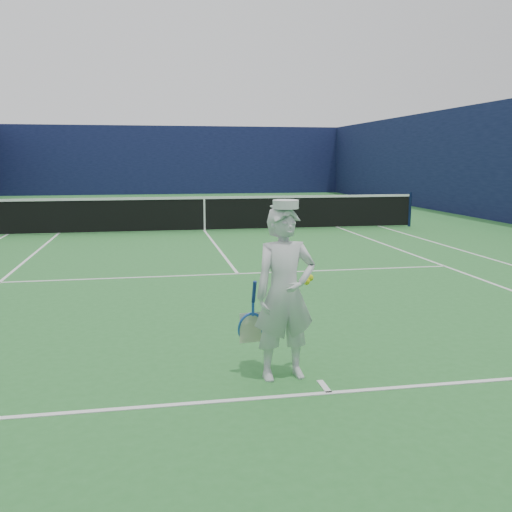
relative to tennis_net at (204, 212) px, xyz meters
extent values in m
plane|color=#2C7532|center=(0.00, 0.00, -0.55)|extent=(80.00, 80.00, 0.00)
cube|color=white|center=(0.00, 11.88, -0.55)|extent=(11.03, 0.06, 0.01)
cube|color=white|center=(0.00, -11.88, -0.55)|extent=(11.03, 0.06, 0.01)
cube|color=white|center=(-5.49, 0.00, -0.55)|extent=(0.06, 23.83, 0.01)
cube|color=white|center=(5.49, 0.00, -0.55)|extent=(0.06, 23.83, 0.01)
cube|color=white|center=(-4.12, 0.00, -0.55)|extent=(0.06, 23.77, 0.01)
cube|color=white|center=(4.12, 0.00, -0.55)|extent=(0.06, 23.77, 0.01)
cube|color=white|center=(0.00, 6.40, -0.55)|extent=(8.23, 0.06, 0.01)
cube|color=white|center=(0.00, -6.40, -0.55)|extent=(8.23, 0.06, 0.01)
cube|color=white|center=(0.00, 0.00, -0.55)|extent=(0.06, 12.80, 0.01)
cube|color=white|center=(0.00, 11.73, -0.55)|extent=(0.06, 0.30, 0.01)
cube|color=white|center=(0.00, -11.73, -0.55)|extent=(0.06, 0.30, 0.01)
cube|color=#10143B|center=(0.00, 18.00, 1.45)|extent=(20.12, 0.12, 4.00)
cylinder|color=#141E4C|center=(6.40, 0.00, -0.02)|extent=(0.09, 0.09, 1.07)
cube|color=black|center=(0.00, 0.00, -0.05)|extent=(12.79, 0.02, 0.92)
cube|color=white|center=(0.00, 0.00, 0.42)|extent=(12.79, 0.04, 0.07)
cube|color=white|center=(0.00, 0.00, -0.08)|extent=(0.05, 0.03, 0.94)
imported|color=silver|center=(-0.31, -11.43, 0.27)|extent=(0.65, 0.46, 1.65)
cylinder|color=white|center=(-0.31, -11.43, 1.12)|extent=(0.24, 0.24, 0.08)
cube|color=white|center=(-0.33, -11.30, 1.09)|extent=(0.19, 0.12, 0.02)
cylinder|color=navy|center=(-0.60, -11.39, 0.29)|extent=(0.04, 0.09, 0.22)
cube|color=#204FB2|center=(-0.60, -11.33, 0.11)|extent=(0.02, 0.02, 0.14)
torus|color=#204FB2|center=(-0.61, -11.27, -0.09)|extent=(0.30, 0.13, 0.29)
cube|color=beige|center=(-0.61, -11.27, -0.09)|extent=(0.22, 0.03, 0.30)
sphere|color=yellow|center=(-0.06, -11.30, 0.35)|extent=(0.07, 0.07, 0.07)
sphere|color=yellow|center=(-0.02, -11.28, 0.38)|extent=(0.07, 0.07, 0.07)
camera|label=1|loc=(-1.53, -16.54, 1.53)|focal=40.00mm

